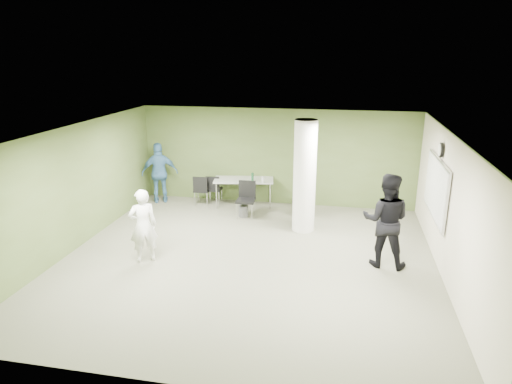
% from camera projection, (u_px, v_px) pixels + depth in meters
% --- Properties ---
extents(floor, '(8.00, 8.00, 0.00)m').
position_uv_depth(floor, '(248.00, 260.00, 9.93)').
color(floor, '#575946').
rests_on(floor, ground).
extents(ceiling, '(8.00, 8.00, 0.00)m').
position_uv_depth(ceiling, '(247.00, 132.00, 9.10)').
color(ceiling, white).
rests_on(ceiling, wall_back).
extents(wall_back, '(8.00, 2.80, 0.02)m').
position_uv_depth(wall_back, '(277.00, 157.00, 13.26)').
color(wall_back, '#495829').
rests_on(wall_back, floor).
extents(wall_left, '(0.02, 8.00, 2.80)m').
position_uv_depth(wall_left, '(74.00, 188.00, 10.26)').
color(wall_left, '#495829').
rests_on(wall_left, floor).
extents(wall_right_cream, '(0.02, 8.00, 2.80)m').
position_uv_depth(wall_right_cream, '(451.00, 211.00, 8.77)').
color(wall_right_cream, beige).
rests_on(wall_right_cream, floor).
extents(column, '(0.56, 0.56, 2.80)m').
position_uv_depth(column, '(305.00, 176.00, 11.20)').
color(column, silver).
rests_on(column, floor).
extents(whiteboard, '(0.05, 2.30, 1.30)m').
position_uv_depth(whiteboard, '(436.00, 188.00, 9.88)').
color(whiteboard, silver).
rests_on(whiteboard, wall_right_cream).
extents(wall_clock, '(0.06, 0.32, 0.32)m').
position_uv_depth(wall_clock, '(441.00, 150.00, 9.63)').
color(wall_clock, black).
rests_on(wall_clock, wall_right_cream).
extents(folding_table, '(1.80, 1.01, 1.06)m').
position_uv_depth(folding_table, '(244.00, 181.00, 13.17)').
color(folding_table, '#979792').
rests_on(folding_table, floor).
extents(wastebasket, '(0.27, 0.27, 0.31)m').
position_uv_depth(wastebasket, '(243.00, 211.00, 12.50)').
color(wastebasket, '#4C4C4C').
rests_on(wastebasket, floor).
extents(chair_back_left, '(0.46, 0.46, 0.89)m').
position_uv_depth(chair_back_left, '(201.00, 188.00, 13.32)').
color(chair_back_left, black).
rests_on(chair_back_left, floor).
extents(chair_back_right, '(0.44, 0.44, 0.86)m').
position_uv_depth(chair_back_right, '(214.00, 187.00, 13.46)').
color(chair_back_right, black).
rests_on(chair_back_right, floor).
extents(chair_table_left, '(0.50, 0.50, 0.98)m').
position_uv_depth(chair_table_left, '(246.00, 196.00, 12.39)').
color(chair_table_left, black).
rests_on(chair_table_left, floor).
extents(chair_table_right, '(0.59, 0.59, 0.91)m').
position_uv_depth(chair_table_right, '(305.00, 197.00, 12.46)').
color(chair_table_right, black).
rests_on(chair_table_right, floor).
extents(woman_white, '(0.71, 0.65, 1.62)m').
position_uv_depth(woman_white, '(143.00, 226.00, 9.65)').
color(woman_white, white).
rests_on(woman_white, floor).
extents(man_black, '(1.06, 0.87, 2.00)m').
position_uv_depth(man_black, '(386.00, 220.00, 9.41)').
color(man_black, black).
rests_on(man_black, floor).
extents(man_blue, '(1.15, 0.81, 1.80)m').
position_uv_depth(man_blue, '(160.00, 173.00, 13.48)').
color(man_blue, teal).
rests_on(man_blue, floor).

